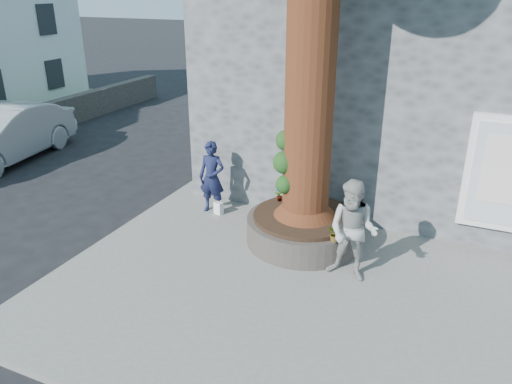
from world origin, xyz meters
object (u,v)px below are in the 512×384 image
at_px(planter, 304,228).
at_px(car_silver, 2,135).
at_px(woman, 353,231).
at_px(man, 212,177).

height_order(planter, car_silver, car_silver).
bearing_deg(planter, car_silver, 172.13).
relative_size(planter, car_silver, 0.46).
distance_m(planter, woman, 1.62).
bearing_deg(planter, woman, -38.29).
relative_size(planter, man, 1.40).
bearing_deg(car_silver, planter, -17.05).
height_order(planter, man, man).
xyz_separation_m(planter, man, (-2.38, 0.54, 0.53)).
bearing_deg(man, woman, -26.80).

